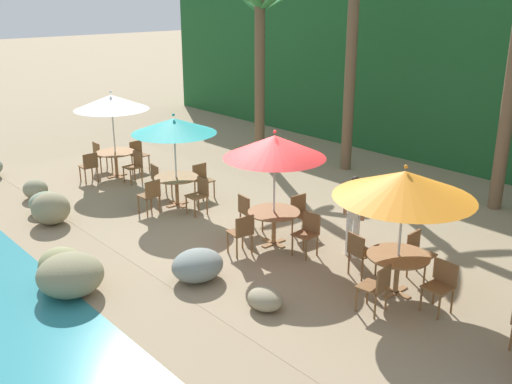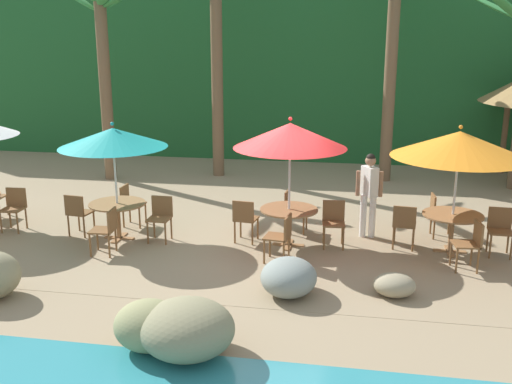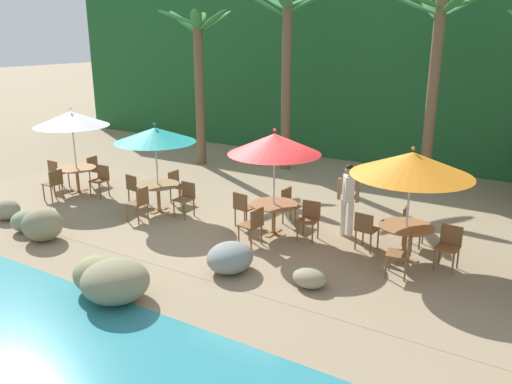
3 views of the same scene
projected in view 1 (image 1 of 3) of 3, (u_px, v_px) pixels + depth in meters
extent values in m
plane|color=#937F60|center=(254.00, 239.00, 12.81)|extent=(120.00, 120.00, 0.00)
cube|color=#937F60|center=(254.00, 238.00, 12.80)|extent=(18.00, 5.20, 0.01)
cube|color=#1E5628|center=(483.00, 66.00, 17.43)|extent=(28.00, 2.40, 6.00)
ellipsoid|color=gray|center=(45.00, 202.00, 14.27)|extent=(0.68, 0.78, 0.50)
ellipsoid|color=gray|center=(51.00, 208.00, 13.53)|extent=(0.92, 0.86, 0.74)
ellipsoid|color=#8D8B5C|center=(62.00, 266.00, 10.81)|extent=(0.91, 0.82, 0.66)
ellipsoid|color=gray|center=(198.00, 265.00, 10.91)|extent=(0.88, 1.00, 0.58)
ellipsoid|color=gray|center=(70.00, 275.00, 10.38)|extent=(1.22, 1.16, 0.73)
ellipsoid|color=gray|center=(35.00, 189.00, 15.20)|extent=(0.70, 0.61, 0.51)
ellipsoid|color=gray|center=(265.00, 299.00, 9.94)|extent=(0.66, 0.56, 0.36)
cylinder|color=silver|center=(114.00, 138.00, 16.73)|extent=(0.04, 0.04, 2.27)
cone|color=white|center=(111.00, 102.00, 16.39)|extent=(2.09, 2.09, 0.41)
sphere|color=white|center=(110.00, 92.00, 16.30)|extent=(0.07, 0.07, 0.07)
cube|color=olive|center=(117.00, 176.00, 17.09)|extent=(0.60, 0.12, 0.03)
cube|color=olive|center=(117.00, 176.00, 17.09)|extent=(0.12, 0.60, 0.03)
cylinder|color=olive|center=(116.00, 164.00, 16.97)|extent=(0.09, 0.09, 0.71)
cylinder|color=olive|center=(115.00, 152.00, 16.86)|extent=(1.10, 1.10, 0.03)
cylinder|color=brown|center=(131.00, 178.00, 16.21)|extent=(0.04, 0.04, 0.45)
cylinder|color=brown|center=(124.00, 175.00, 16.45)|extent=(0.04, 0.04, 0.45)
cylinder|color=brown|center=(142.00, 175.00, 16.44)|extent=(0.04, 0.04, 0.45)
cylinder|color=brown|center=(135.00, 173.00, 16.68)|extent=(0.04, 0.04, 0.45)
cube|color=brown|center=(132.00, 167.00, 16.37)|extent=(0.44, 0.44, 0.03)
cube|color=brown|center=(138.00, 159.00, 16.43)|extent=(0.42, 0.06, 0.42)
cylinder|color=brown|center=(149.00, 163.00, 17.61)|extent=(0.04, 0.04, 0.45)
cylinder|color=brown|center=(139.00, 165.00, 17.37)|extent=(0.04, 0.04, 0.45)
cylinder|color=brown|center=(142.00, 161.00, 17.85)|extent=(0.04, 0.04, 0.45)
cylinder|color=brown|center=(132.00, 163.00, 17.60)|extent=(0.04, 0.04, 0.45)
cube|color=brown|center=(140.00, 155.00, 17.53)|extent=(0.46, 0.46, 0.03)
cube|color=brown|center=(136.00, 148.00, 17.60)|extent=(0.08, 0.42, 0.42)
cylinder|color=brown|center=(107.00, 160.00, 17.89)|extent=(0.04, 0.04, 0.45)
cylinder|color=brown|center=(112.00, 163.00, 17.62)|extent=(0.04, 0.04, 0.45)
cylinder|color=brown|center=(96.00, 162.00, 17.67)|extent=(0.04, 0.04, 0.45)
cylinder|color=brown|center=(101.00, 165.00, 17.41)|extent=(0.04, 0.04, 0.45)
cube|color=brown|center=(103.00, 155.00, 17.57)|extent=(0.44, 0.44, 0.03)
cube|color=brown|center=(96.00, 150.00, 17.39)|extent=(0.42, 0.05, 0.42)
cylinder|color=brown|center=(80.00, 174.00, 16.54)|extent=(0.04, 0.04, 0.45)
cylinder|color=brown|center=(92.00, 172.00, 16.75)|extent=(0.04, 0.04, 0.45)
cylinder|color=brown|center=(86.00, 177.00, 16.28)|extent=(0.04, 0.04, 0.45)
cylinder|color=brown|center=(98.00, 175.00, 16.49)|extent=(0.04, 0.04, 0.45)
cube|color=brown|center=(88.00, 166.00, 16.44)|extent=(0.43, 0.43, 0.03)
cube|color=brown|center=(90.00, 161.00, 16.23)|extent=(0.05, 0.42, 0.42)
cylinder|color=silver|center=(176.00, 164.00, 14.48)|extent=(0.04, 0.04, 2.13)
cone|color=teal|center=(174.00, 126.00, 14.16)|extent=(2.07, 2.07, 0.37)
sphere|color=teal|center=(173.00, 115.00, 14.08)|extent=(0.07, 0.07, 0.07)
cube|color=olive|center=(178.00, 204.00, 14.82)|extent=(0.60, 0.12, 0.03)
cube|color=olive|center=(178.00, 204.00, 14.82)|extent=(0.12, 0.60, 0.03)
cylinder|color=olive|center=(177.00, 191.00, 14.70)|extent=(0.09, 0.09, 0.71)
cylinder|color=olive|center=(176.00, 177.00, 14.59)|extent=(1.10, 1.10, 0.03)
cylinder|color=brown|center=(195.00, 209.00, 13.90)|extent=(0.04, 0.04, 0.45)
cylinder|color=brown|center=(186.00, 205.00, 14.16)|extent=(0.04, 0.04, 0.45)
cylinder|color=brown|center=(207.00, 206.00, 14.12)|extent=(0.04, 0.04, 0.45)
cylinder|color=brown|center=(199.00, 202.00, 14.38)|extent=(0.04, 0.04, 0.45)
cube|color=brown|center=(196.00, 196.00, 14.06)|extent=(0.42, 0.42, 0.03)
cube|color=brown|center=(203.00, 187.00, 14.12)|extent=(0.42, 0.04, 0.42)
cylinder|color=brown|center=(214.00, 190.00, 15.26)|extent=(0.04, 0.04, 0.45)
cylinder|color=brown|center=(203.00, 192.00, 15.04)|extent=(0.04, 0.04, 0.45)
cylinder|color=brown|center=(206.00, 186.00, 15.51)|extent=(0.04, 0.04, 0.45)
cylinder|color=brown|center=(195.00, 189.00, 15.29)|extent=(0.04, 0.04, 0.45)
cube|color=brown|center=(204.00, 181.00, 15.20)|extent=(0.42, 0.42, 0.03)
cube|color=brown|center=(200.00, 172.00, 15.28)|extent=(0.04, 0.42, 0.42)
cylinder|color=brown|center=(166.00, 185.00, 15.65)|extent=(0.04, 0.04, 0.45)
cylinder|color=brown|center=(172.00, 188.00, 15.37)|extent=(0.04, 0.04, 0.45)
cylinder|color=brown|center=(154.00, 187.00, 15.46)|extent=(0.04, 0.04, 0.45)
cylinder|color=brown|center=(159.00, 191.00, 15.18)|extent=(0.04, 0.04, 0.45)
cube|color=brown|center=(162.00, 179.00, 15.34)|extent=(0.47, 0.47, 0.03)
cube|color=brown|center=(155.00, 173.00, 15.17)|extent=(0.42, 0.09, 0.42)
cylinder|color=brown|center=(139.00, 205.00, 14.19)|extent=(0.04, 0.04, 0.45)
cylinder|color=brown|center=(151.00, 201.00, 14.42)|extent=(0.04, 0.04, 0.45)
cylinder|color=brown|center=(147.00, 208.00, 13.95)|extent=(0.04, 0.04, 0.45)
cylinder|color=brown|center=(159.00, 205.00, 14.18)|extent=(0.04, 0.04, 0.45)
cube|color=brown|center=(148.00, 195.00, 14.11)|extent=(0.44, 0.44, 0.03)
cube|color=brown|center=(153.00, 189.00, 13.91)|extent=(0.06, 0.42, 0.42)
cylinder|color=silver|center=(274.00, 194.00, 12.18)|extent=(0.04, 0.04, 2.24)
cone|color=red|center=(275.00, 146.00, 11.85)|extent=(2.10, 2.10, 0.46)
sphere|color=red|center=(275.00, 132.00, 11.75)|extent=(0.07, 0.07, 0.07)
cube|color=olive|center=(274.00, 243.00, 12.54)|extent=(0.60, 0.12, 0.03)
cube|color=olive|center=(274.00, 243.00, 12.54)|extent=(0.12, 0.60, 0.03)
cylinder|color=olive|center=(274.00, 228.00, 12.42)|extent=(0.09, 0.09, 0.71)
cylinder|color=olive|center=(274.00, 212.00, 12.31)|extent=(1.10, 1.10, 0.03)
cylinder|color=brown|center=(306.00, 251.00, 11.68)|extent=(0.04, 0.04, 0.45)
cylinder|color=brown|center=(292.00, 246.00, 11.91)|extent=(0.04, 0.04, 0.45)
cylinder|color=brown|center=(317.00, 245.00, 11.92)|extent=(0.04, 0.04, 0.45)
cylinder|color=brown|center=(304.00, 240.00, 12.15)|extent=(0.04, 0.04, 0.45)
cube|color=brown|center=(305.00, 235.00, 11.84)|extent=(0.46, 0.46, 0.03)
cube|color=brown|center=(312.00, 223.00, 11.91)|extent=(0.42, 0.07, 0.42)
cylinder|color=brown|center=(315.00, 226.00, 12.92)|extent=(0.04, 0.04, 0.45)
cylinder|color=brown|center=(303.00, 229.00, 12.72)|extent=(0.04, 0.04, 0.45)
cylinder|color=brown|center=(304.00, 221.00, 13.19)|extent=(0.04, 0.04, 0.45)
cylinder|color=brown|center=(292.00, 224.00, 12.99)|extent=(0.04, 0.04, 0.45)
cube|color=brown|center=(304.00, 215.00, 12.88)|extent=(0.45, 0.45, 0.03)
cube|color=brown|center=(298.00, 204.00, 12.97)|extent=(0.07, 0.42, 0.42)
cylinder|color=brown|center=(254.00, 218.00, 13.37)|extent=(0.04, 0.04, 0.45)
cylinder|color=brown|center=(263.00, 223.00, 13.09)|extent=(0.04, 0.04, 0.45)
cylinder|color=brown|center=(240.00, 221.00, 13.18)|extent=(0.04, 0.04, 0.45)
cylinder|color=brown|center=(249.00, 226.00, 12.90)|extent=(0.04, 0.04, 0.45)
cube|color=brown|center=(251.00, 212.00, 13.06)|extent=(0.47, 0.47, 0.03)
cube|color=brown|center=(244.00, 205.00, 12.89)|extent=(0.42, 0.09, 0.42)
cylinder|color=brown|center=(228.00, 242.00, 12.08)|extent=(0.04, 0.04, 0.45)
cylinder|color=brown|center=(242.00, 238.00, 12.26)|extent=(0.04, 0.04, 0.45)
cylinder|color=brown|center=(237.00, 248.00, 11.79)|extent=(0.04, 0.04, 0.45)
cylinder|color=brown|center=(252.00, 244.00, 11.98)|extent=(0.04, 0.04, 0.45)
cube|color=brown|center=(240.00, 232.00, 11.95)|extent=(0.47, 0.47, 0.03)
cube|color=brown|center=(245.00, 227.00, 11.73)|extent=(0.09, 0.42, 0.42)
cylinder|color=silver|center=(400.00, 238.00, 10.17)|extent=(0.04, 0.04, 2.14)
cone|color=orange|center=(404.00, 184.00, 9.85)|extent=(2.41, 2.41, 0.47)
sphere|color=orange|center=(406.00, 167.00, 9.75)|extent=(0.07, 0.07, 0.07)
cube|color=olive|center=(395.00, 292.00, 10.51)|extent=(0.60, 0.12, 0.03)
cube|color=olive|center=(395.00, 292.00, 10.51)|extent=(0.12, 0.60, 0.03)
cylinder|color=olive|center=(397.00, 274.00, 10.40)|extent=(0.09, 0.09, 0.71)
cylinder|color=olive|center=(398.00, 256.00, 10.28)|extent=(1.10, 1.10, 0.03)
cylinder|color=brown|center=(439.00, 308.00, 9.57)|extent=(0.04, 0.04, 0.45)
cylinder|color=brown|center=(421.00, 299.00, 9.84)|extent=(0.04, 0.04, 0.45)
cylinder|color=brown|center=(452.00, 301.00, 9.78)|extent=(0.04, 0.04, 0.45)
cylinder|color=brown|center=(434.00, 293.00, 10.05)|extent=(0.04, 0.04, 0.45)
cube|color=brown|center=(438.00, 287.00, 9.73)|extent=(0.44, 0.44, 0.03)
cube|color=brown|center=(446.00, 273.00, 9.78)|extent=(0.42, 0.06, 0.42)
cylinder|color=brown|center=(434.00, 266.00, 11.01)|extent=(0.04, 0.04, 0.45)
cylinder|color=brown|center=(425.00, 273.00, 10.77)|extent=(0.04, 0.04, 0.45)
cylinder|color=brown|center=(417.00, 261.00, 11.25)|extent=(0.04, 0.04, 0.45)
cylinder|color=brown|center=(408.00, 266.00, 11.01)|extent=(0.04, 0.04, 0.45)
cube|color=brown|center=(422.00, 255.00, 10.93)|extent=(0.45, 0.45, 0.03)
cube|color=brown|center=(414.00, 242.00, 11.00)|extent=(0.06, 0.42, 0.42)
cylinder|color=brown|center=(362.00, 258.00, 11.34)|extent=(0.04, 0.04, 0.45)
cylinder|color=brown|center=(376.00, 265.00, 11.06)|extent=(0.04, 0.04, 0.45)
cylinder|color=brown|center=(349.00, 263.00, 11.15)|extent=(0.04, 0.04, 0.45)
cylinder|color=brown|center=(362.00, 270.00, 10.87)|extent=(0.04, 0.04, 0.45)
cube|color=brown|center=(363.00, 253.00, 11.03)|extent=(0.47, 0.47, 0.03)
cube|color=brown|center=(356.00, 245.00, 10.86)|extent=(0.42, 0.08, 0.42)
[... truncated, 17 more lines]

